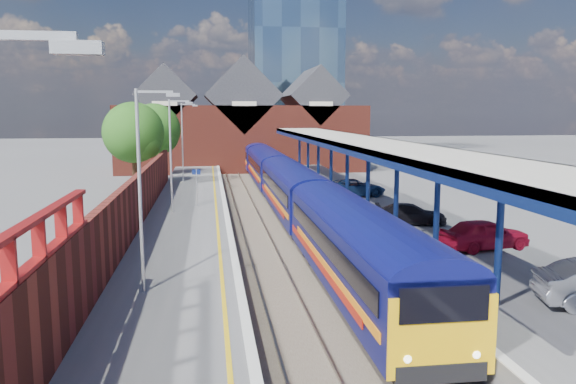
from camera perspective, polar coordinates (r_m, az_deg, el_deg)
name	(u,v)px	position (r m, az deg, el deg)	size (l,w,h in m)	color
ground	(263,205)	(44.21, -2.55, -1.30)	(240.00, 240.00, 0.00)	#5B5B5E
ballast_bed	(279,231)	(34.43, -0.94, -3.94)	(6.00, 76.00, 0.06)	#473D33
rails	(279,229)	(34.41, -0.94, -3.80)	(4.51, 76.00, 0.14)	slate
left_platform	(188,226)	(34.11, -10.17, -3.38)	(5.00, 76.00, 1.00)	#565659
right_platform	(374,220)	(35.56, 8.70, -2.88)	(6.00, 76.00, 1.00)	#565659
coping_left	(227,216)	(34.00, -6.23, -2.44)	(0.30, 76.00, 0.05)	silver
coping_right	(329,213)	(34.76, 4.22, -2.18)	(0.30, 76.00, 0.05)	silver
yellow_line	(217,217)	(33.99, -7.24, -2.49)	(0.14, 76.00, 0.01)	yellow
train	(279,175)	(46.02, -0.95, 1.75)	(2.88, 65.91, 3.45)	#0B0E50
canopy	(359,143)	(36.70, 7.21, 4.97)	(4.50, 52.00, 4.48)	navy
lamp_post_b	(144,178)	(19.67, -14.46, 1.34)	(1.48, 0.18, 7.00)	#A5A8AA
lamp_post_c	(173,148)	(35.55, -11.63, 4.35)	(1.48, 0.18, 7.00)	#A5A8AA
lamp_post_d	(184,137)	(51.51, -10.54, 5.50)	(1.48, 0.18, 7.00)	#A5A8AA
platform_sign	(197,181)	(37.70, -9.28, 1.10)	(0.55, 0.08, 2.50)	#A5A8AA
brick_wall	(126,214)	(27.66, -16.14, -2.14)	(0.35, 50.00, 3.86)	maroon
station_building	(242,126)	(71.56, -4.74, 6.67)	(30.00, 12.12, 13.78)	maroon
glass_tower	(294,32)	(95.37, 0.60, 15.94)	(14.20, 14.20, 40.30)	#435973
tree_near	(135,134)	(49.74, -15.27, 5.68)	(5.20, 5.20, 8.10)	#382314
tree_far	(156,131)	(57.59, -13.29, 6.04)	(5.20, 5.20, 8.10)	#382314
parked_car_red	(484,234)	(27.22, 19.33, -4.04)	(1.67, 4.15, 1.42)	#AB0E2A
parked_car_dark	(411,214)	(32.16, 12.35, -2.20)	(1.60, 3.94, 1.14)	black
parked_car_blue	(354,188)	(42.03, 6.73, 0.45)	(2.17, 4.70, 1.31)	navy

